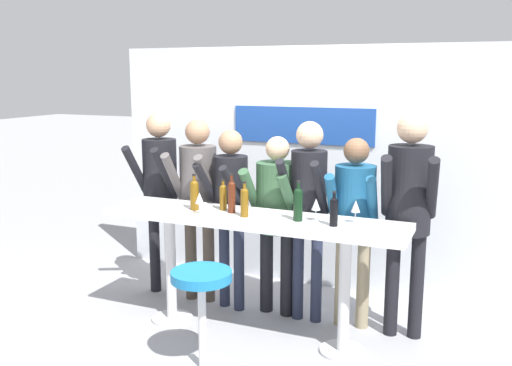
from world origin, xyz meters
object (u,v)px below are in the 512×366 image
wine_bottle_4 (244,201)px  wine_glass_0 (316,205)px  wine_bottle_5 (232,195)px  wine_bottle_3 (334,210)px  person_left (198,190)px  wine_bottle_1 (194,193)px  person_center_left (230,198)px  wine_bottle_2 (298,203)px  person_far_right (409,200)px  bar_stool (202,304)px  person_far_left (160,182)px  wine_glass_1 (199,199)px  wine_bottle_0 (223,196)px  person_center_right (308,197)px  wine_glass_2 (356,207)px  tasting_table (252,235)px  person_center (277,207)px  person_right (354,212)px

wine_bottle_4 → wine_glass_0: wine_bottle_4 is taller
wine_bottle_4 → wine_bottle_5: bearing=152.3°
wine_bottle_3 → wine_bottle_4: size_ratio=0.93×
person_left → wine_bottle_1: 0.58m
person_center_left → wine_bottle_2: size_ratio=5.27×
person_far_right → bar_stool: bearing=-144.5°
wine_bottle_3 → wine_bottle_5: size_ratio=0.81×
person_left → person_far_left: bearing=175.2°
wine_bottle_3 → wine_glass_1: bearing=-176.8°
person_left → wine_bottle_1: (0.25, -0.51, 0.09)m
wine_bottle_4 → wine_bottle_3: bearing=0.4°
person_center_left → wine_bottle_0: (0.11, -0.37, 0.11)m
bar_stool → wine_bottle_0: wine_bottle_0 is taller
person_center_right → wine_glass_2: person_center_right is taller
wine_bottle_4 → wine_bottle_5: 0.17m
tasting_table → wine_bottle_0: (-0.29, 0.08, 0.28)m
person_center_left → wine_bottle_5: person_center_left is taller
wine_bottle_4 → wine_glass_1: wine_bottle_4 is taller
person_center → wine_glass_0: bearing=-37.9°
person_center_right → wine_glass_1: bearing=-141.6°
person_center_right → person_right: bearing=4.7°
person_center_right → wine_bottle_2: bearing=-81.5°
wine_bottle_0 → person_center_left: bearing=106.6°
person_center → wine_bottle_4: size_ratio=5.67×
wine_bottle_2 → person_far_left: bearing=161.3°
person_center → wine_bottle_3: 0.88m
wine_bottle_1 → wine_bottle_4: (0.48, -0.05, -0.01)m
wine_glass_0 → wine_glass_2: size_ratio=1.00×
bar_stool → person_center_left: person_center_left is taller
tasting_table → wine_bottle_5: 0.36m
person_far_right → wine_glass_0: person_far_right is taller
wine_bottle_0 → wine_glass_1: wine_bottle_0 is taller
wine_bottle_3 → person_center_left: bearing=155.4°
person_far_right → wine_bottle_5: 1.42m
person_center_left → person_right: (1.12, 0.05, -0.03)m
bar_stool → person_far_left: bearing=132.5°
wine_bottle_1 → wine_bottle_5: 0.33m
person_left → wine_bottle_2: (1.16, -0.52, 0.09)m
person_far_left → person_far_right: person_far_right is taller
wine_bottle_1 → person_left: bearing=115.8°
wine_bottle_1 → wine_bottle_3: (1.21, -0.04, -0.02)m
person_center_left → wine_glass_2: bearing=-5.0°
person_center_right → wine_bottle_4: bearing=-124.4°
person_far_right → wine_bottle_0: bearing=-171.7°
person_center_right → wine_glass_0: size_ratio=9.94×
bar_stool → person_center: 1.27m
wine_bottle_0 → wine_bottle_1: size_ratio=0.86×
person_center → wine_glass_1: size_ratio=9.13×
wine_bottle_2 → wine_bottle_5: 0.58m
person_left → wine_glass_2: person_left is taller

